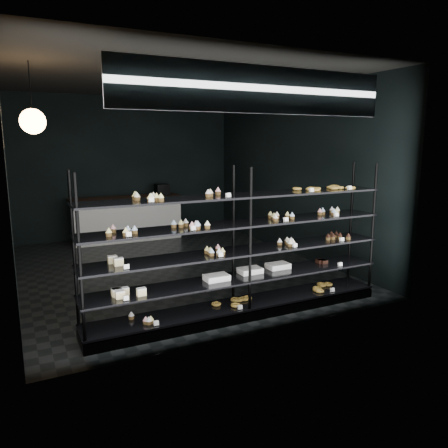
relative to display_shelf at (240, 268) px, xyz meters
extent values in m
cube|color=black|center=(-0.04, 2.45, -0.62)|extent=(5.00, 6.00, 0.01)
cube|color=black|center=(-0.04, 2.45, 2.57)|extent=(5.00, 6.00, 0.01)
cube|color=black|center=(-0.04, 5.45, 0.97)|extent=(5.00, 0.01, 3.20)
cube|color=black|center=(-0.04, -0.55, 0.97)|extent=(5.00, 0.01, 3.20)
cube|color=black|center=(-2.54, 2.45, 0.97)|extent=(0.01, 6.00, 3.20)
cube|color=black|center=(2.46, 2.45, 0.97)|extent=(0.01, 6.00, 3.20)
cube|color=black|center=(0.02, 0.00, -0.57)|extent=(4.00, 0.50, 0.12)
cylinder|color=black|center=(-1.95, -0.22, 0.36)|extent=(0.04, 0.04, 1.85)
cylinder|color=black|center=(-1.95, 0.22, 0.36)|extent=(0.04, 0.04, 1.85)
cylinder|color=black|center=(0.02, -0.22, 0.36)|extent=(0.04, 0.04, 1.85)
cylinder|color=black|center=(0.02, 0.22, 0.36)|extent=(0.04, 0.04, 1.85)
cylinder|color=black|center=(1.99, -0.22, 0.36)|extent=(0.04, 0.04, 1.85)
cylinder|color=black|center=(1.99, 0.22, 0.36)|extent=(0.04, 0.04, 1.85)
cube|color=black|center=(0.02, 0.00, -0.48)|extent=(4.00, 0.50, 0.03)
cube|color=black|center=(0.02, 0.00, -0.13)|extent=(4.00, 0.50, 0.02)
cube|color=black|center=(0.02, 0.00, 0.22)|extent=(4.00, 0.50, 0.02)
cube|color=black|center=(0.02, 0.00, 0.57)|extent=(4.00, 0.50, 0.02)
cube|color=black|center=(0.02, 0.00, 0.92)|extent=(4.00, 0.50, 0.02)
cube|color=white|center=(-1.20, -0.18, 0.96)|extent=(0.06, 0.04, 0.06)
cube|color=white|center=(-0.28, -0.18, 0.96)|extent=(0.05, 0.04, 0.06)
cube|color=white|center=(0.95, -0.18, 0.96)|extent=(0.05, 0.04, 0.06)
cube|color=white|center=(1.53, -0.18, 0.96)|extent=(0.06, 0.04, 0.06)
cube|color=white|center=(-1.47, -0.18, 0.61)|extent=(0.06, 0.04, 0.06)
cube|color=white|center=(-0.66, -0.18, 0.61)|extent=(0.05, 0.04, 0.06)
cube|color=white|center=(0.56, -0.18, 0.61)|extent=(0.05, 0.04, 0.06)
cube|color=white|center=(1.41, -0.18, 0.61)|extent=(0.06, 0.04, 0.06)
cube|color=white|center=(-1.52, -0.18, 0.26)|extent=(0.06, 0.04, 0.06)
cube|color=white|center=(-0.32, -0.18, 0.26)|extent=(0.06, 0.04, 0.06)
cube|color=white|center=(0.67, -0.18, 0.26)|extent=(0.05, 0.04, 0.06)
cube|color=white|center=(1.51, -0.18, 0.26)|extent=(0.06, 0.04, 0.06)
cube|color=white|center=(-1.44, -0.18, -0.09)|extent=(0.06, 0.04, 0.06)
cube|color=white|center=(1.43, -0.18, -0.09)|extent=(0.06, 0.04, 0.06)
cube|color=white|center=(-1.21, -0.18, -0.44)|extent=(0.06, 0.04, 0.06)
cube|color=white|center=(-0.06, -0.18, -0.44)|extent=(0.06, 0.04, 0.06)
cube|color=white|center=(1.38, -0.18, -0.44)|extent=(0.06, 0.04, 0.06)
cube|color=#0D1F42|center=(-0.04, -0.47, 2.12)|extent=(3.20, 0.04, 0.45)
cube|color=white|center=(-0.04, -0.49, 2.12)|extent=(3.30, 0.02, 0.50)
cylinder|color=black|center=(-2.19, 1.44, 2.26)|extent=(0.01, 0.01, 0.57)
sphere|color=#F7A256|center=(-2.19, 1.44, 1.82)|extent=(0.32, 0.32, 0.32)
cube|color=silver|center=(-0.21, 4.95, -0.17)|extent=(2.35, 0.60, 0.92)
cube|color=black|center=(-0.21, 4.95, 0.32)|extent=(2.44, 0.65, 0.06)
cube|color=black|center=(0.63, 4.95, 0.48)|extent=(0.30, 0.30, 0.25)
camera|label=1|loc=(-2.52, -4.66, 1.58)|focal=35.00mm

